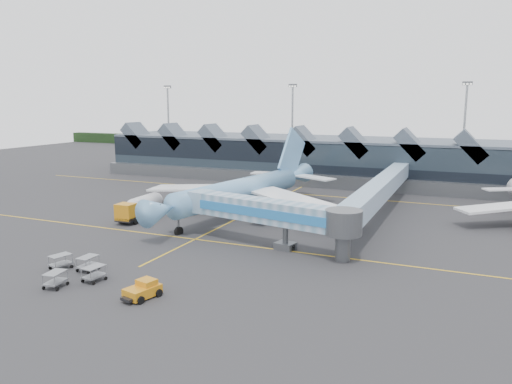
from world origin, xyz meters
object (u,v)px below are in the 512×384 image
at_px(fuel_truck, 141,206).
at_px(pushback_tug, 143,290).
at_px(jet_bridge, 279,214).
at_px(main_airliner, 244,189).

xyz_separation_m(fuel_truck, pushback_tug, (19.04, -25.74, -1.21)).
xyz_separation_m(jet_bridge, pushback_tug, (-5.76, -19.57, -3.50)).
distance_m(fuel_truck, pushback_tug, 32.04).
bearing_deg(jet_bridge, main_airliner, 138.57).
height_order(fuel_truck, pushback_tug, fuel_truck).
relative_size(main_airliner, jet_bridge, 1.73).
distance_m(jet_bridge, pushback_tug, 20.70).
bearing_deg(pushback_tug, fuel_truck, 140.25).
height_order(jet_bridge, pushback_tug, jet_bridge).
distance_m(main_airliner, fuel_truck, 16.14).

